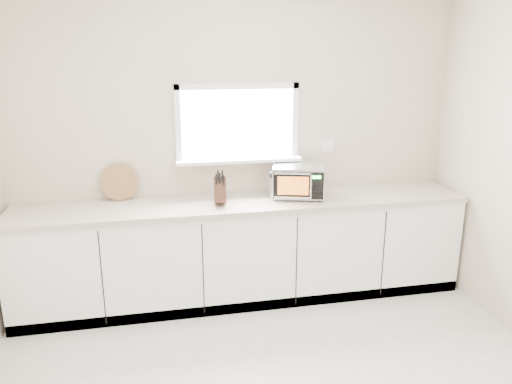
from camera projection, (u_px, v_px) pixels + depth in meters
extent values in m
cube|color=#B9AA93|center=(237.00, 145.00, 4.49)|extent=(4.00, 0.02, 2.70)
cube|color=white|center=(238.00, 123.00, 4.42)|extent=(1.00, 0.02, 0.60)
cube|color=white|center=(239.00, 160.00, 4.45)|extent=(1.12, 0.16, 0.03)
cube|color=white|center=(237.00, 86.00, 4.32)|extent=(1.10, 0.04, 0.05)
cube|color=white|center=(238.00, 160.00, 4.50)|extent=(1.10, 0.04, 0.05)
cube|color=white|center=(178.00, 125.00, 4.31)|extent=(0.05, 0.04, 0.70)
cube|color=white|center=(295.00, 122.00, 4.51)|extent=(0.05, 0.04, 0.70)
cube|color=white|center=(327.00, 145.00, 4.66)|extent=(0.12, 0.01, 0.12)
cube|color=white|center=(244.00, 252.00, 4.46)|extent=(3.92, 0.60, 0.88)
cube|color=#B9AE98|center=(244.00, 203.00, 4.33)|extent=(3.92, 0.64, 0.04)
cylinder|color=black|center=(276.00, 200.00, 4.33)|extent=(0.02, 0.02, 0.01)
cylinder|color=black|center=(277.00, 191.00, 4.59)|extent=(0.02, 0.02, 0.01)
cylinder|color=black|center=(320.00, 200.00, 4.31)|extent=(0.02, 0.02, 0.01)
cylinder|color=black|center=(318.00, 192.00, 4.56)|extent=(0.02, 0.02, 0.01)
cube|color=#A9ABB0|center=(298.00, 180.00, 4.41)|extent=(0.52, 0.45, 0.27)
cube|color=black|center=(298.00, 186.00, 4.24)|extent=(0.41, 0.13, 0.23)
cube|color=orange|center=(293.00, 186.00, 4.24)|extent=(0.25, 0.08, 0.16)
cylinder|color=silver|center=(311.00, 187.00, 4.21)|extent=(0.02, 0.02, 0.21)
cube|color=black|center=(316.00, 186.00, 4.23)|extent=(0.10, 0.03, 0.23)
cube|color=#19FF33|center=(317.00, 177.00, 4.20)|extent=(0.07, 0.02, 0.02)
cube|color=silver|center=(298.00, 165.00, 4.37)|extent=(0.52, 0.45, 0.01)
cube|color=#4F2E1C|center=(220.00, 190.00, 4.20)|extent=(0.13, 0.22, 0.25)
cube|color=black|center=(216.00, 179.00, 4.12)|extent=(0.02, 0.04, 0.09)
cube|color=black|center=(220.00, 178.00, 4.12)|extent=(0.02, 0.04, 0.09)
cube|color=black|center=(224.00, 180.00, 4.13)|extent=(0.02, 0.04, 0.09)
cube|color=black|center=(218.00, 176.00, 4.11)|extent=(0.02, 0.04, 0.09)
cube|color=black|center=(222.00, 176.00, 4.11)|extent=(0.02, 0.04, 0.09)
cylinder|color=olive|center=(119.00, 182.00, 4.31)|extent=(0.32, 0.08, 0.32)
cylinder|color=#A9ABB0|center=(276.00, 187.00, 4.38)|extent=(0.16, 0.16, 0.19)
cylinder|color=black|center=(276.00, 174.00, 4.34)|extent=(0.16, 0.16, 0.05)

